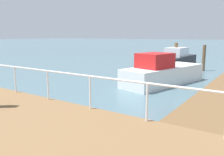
{
  "coord_description": "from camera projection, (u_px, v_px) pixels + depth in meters",
  "views": [
    {
      "loc": [
        -8.71,
        5.4,
        2.7
      ],
      "look_at": [
        -1.37,
        10.36,
        1.09
      ],
      "focal_mm": 37.72,
      "sensor_mm": 36.0,
      "label": 1
    }
  ],
  "objects": [
    {
      "name": "boardwalk_railing",
      "position": [
        147.0,
        90.0,
        6.24
      ],
      "size": [
        0.06,
        27.45,
        1.08
      ],
      "color": "white",
      "rests_on": "boardwalk"
    },
    {
      "name": "moored_boat_3",
      "position": [
        175.0,
        59.0,
        21.01
      ],
      "size": [
        6.91,
        1.96,
        1.62
      ],
      "color": "black",
      "rests_on": "ground_plane"
    },
    {
      "name": "ground_plane",
      "position": [
        4.0,
        76.0,
        15.62
      ],
      "size": [
        300.0,
        300.0,
        0.0
      ],
      "primitive_type": "plane",
      "color": "slate"
    },
    {
      "name": "moored_boat_0",
      "position": [
        162.0,
        73.0,
        13.07
      ],
      "size": [
        5.74,
        3.01,
        1.77
      ],
      "color": "white",
      "rests_on": "ground_plane"
    },
    {
      "name": "dock_piling_1",
      "position": [
        176.0,
        54.0,
        21.38
      ],
      "size": [
        0.32,
        0.32,
        2.03
      ],
      "primitive_type": "cylinder",
      "color": "brown",
      "rests_on": "ground_plane"
    },
    {
      "name": "dock_piling_0",
      "position": [
        175.0,
        56.0,
        22.25
      ],
      "size": [
        0.25,
        0.25,
        1.56
      ],
      "primitive_type": "cylinder",
      "color": "#473826",
      "rests_on": "ground_plane"
    },
    {
      "name": "dock_piling_3",
      "position": [
        204.0,
        58.0,
        17.96
      ],
      "size": [
        0.24,
        0.24,
        1.98
      ],
      "primitive_type": "cylinder",
      "color": "brown",
      "rests_on": "ground_plane"
    }
  ]
}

